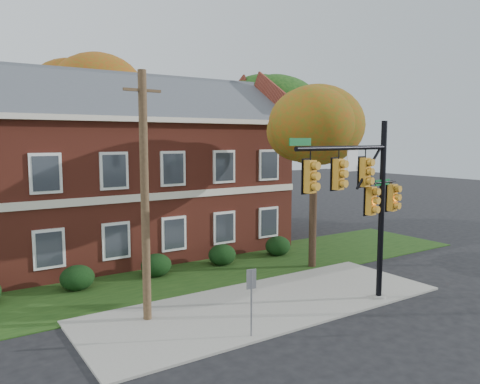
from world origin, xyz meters
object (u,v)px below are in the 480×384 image
hedge_far_right (278,246)px  sign_post (251,292)px  hedge_left (77,278)px  hedge_center (156,265)px  tree_near_right (320,130)px  tree_right_rear (273,111)px  apartment_building (115,162)px  hedge_right (222,255)px  traffic_signal (363,193)px  utility_pole (145,197)px  tree_far_rear (95,100)px

hedge_far_right → sign_post: 10.67m
hedge_left → hedge_center: (3.50, 0.00, 0.00)m
tree_near_right → tree_right_rear: tree_right_rear is taller
apartment_building → hedge_right: 7.73m
hedge_right → traffic_signal: bearing=-80.7°
apartment_building → sign_post: 13.53m
hedge_right → sign_post: sign_post is taller
hedge_left → utility_pole: utility_pole is taller
tree_near_right → tree_right_rear: size_ratio=0.81×
tree_right_rear → tree_far_rear: size_ratio=0.92×
hedge_center → hedge_far_right: size_ratio=1.00×
hedge_right → traffic_signal: traffic_signal is taller
hedge_far_right → tree_far_rear: bearing=113.4°
hedge_left → traffic_signal: bearing=-43.3°
hedge_left → hedge_right: same height
hedge_right → tree_right_rear: 12.50m
tree_near_right → traffic_signal: size_ratio=1.24×
hedge_center → tree_far_rear: size_ratio=0.12×
tree_right_rear → tree_far_rear: 12.20m
sign_post → traffic_signal: bearing=8.2°
apartment_building → traffic_signal: 13.91m
tree_right_rear → traffic_signal: tree_right_rear is taller
hedge_far_right → hedge_left: bearing=180.0°
hedge_far_right → tree_near_right: bearing=-85.5°
tree_right_rear → utility_pole: size_ratio=1.26×
hedge_far_right → sign_post: size_ratio=0.63×
tree_right_rear → traffic_signal: size_ratio=1.54×
tree_near_right → utility_pole: tree_near_right is taller
hedge_left → hedge_right: bearing=0.0°
hedge_far_right → sign_post: (-7.20, -7.82, 0.98)m
apartment_building → tree_right_rear: (11.31, 0.86, 3.13)m
hedge_far_right → tree_near_right: 6.77m
tree_far_rear → tree_near_right: bearing=-69.7°
hedge_left → utility_pole: size_ratio=0.17×
apartment_building → traffic_signal: bearing=-69.9°
traffic_signal → sign_post: bearing=172.4°
hedge_far_right → utility_pole: 11.13m
hedge_left → sign_post: sign_post is taller
apartment_building → traffic_signal: (4.77, -13.04, -0.71)m
tree_near_right → hedge_far_right: bearing=94.5°
hedge_right → hedge_far_right: bearing=0.0°
hedge_left → tree_near_right: size_ratio=0.16×
tree_right_rear → utility_pole: bearing=-141.7°
hedge_center → tree_right_rear: size_ratio=0.13×
tree_near_right → tree_right_rear: 9.94m
hedge_right → tree_near_right: tree_near_right is taller
hedge_right → tree_right_rear: tree_right_rear is taller
hedge_left → tree_far_rear: bearing=69.7°
apartment_building → sign_post: bearing=-90.9°
hedge_left → tree_far_rear: size_ratio=0.12×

